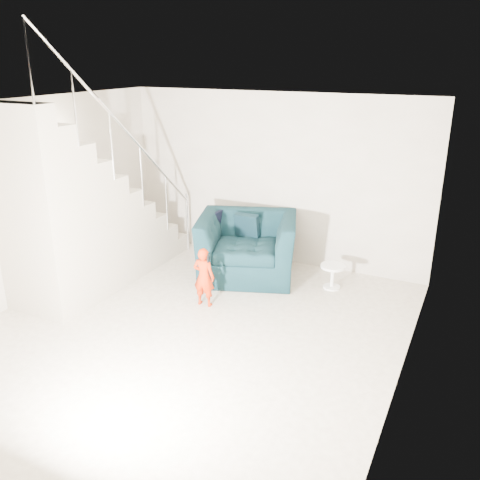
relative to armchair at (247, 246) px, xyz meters
name	(u,v)px	position (x,y,z in m)	size (l,w,h in m)	color
floor	(186,333)	(0.08, -1.93, -0.47)	(5.50, 5.50, 0.00)	gray
ceiling	(177,107)	(0.08, -1.93, 2.23)	(5.50, 5.50, 0.00)	silver
back_wall	(274,179)	(0.08, 0.82, 0.88)	(5.00, 5.00, 0.00)	#A89B89
left_wall	(23,203)	(-2.42, -1.93, 0.88)	(5.50, 5.50, 0.00)	#A89B89
right_wall	(410,267)	(2.58, -1.93, 0.88)	(5.50, 5.50, 0.00)	#A89B89
armchair	(247,246)	(0.00, 0.00, 0.00)	(1.45, 1.26, 0.94)	black
toddler	(204,277)	(-0.09, -1.16, -0.06)	(0.30, 0.20, 0.82)	#A82505
side_table	(333,273)	(1.32, 0.12, -0.23)	(0.36, 0.36, 0.36)	white
staircase	(84,225)	(-1.91, -1.38, 0.48)	(1.02, 3.03, 3.62)	#ADA089
cushion	(247,225)	(-0.13, 0.26, 0.25)	(0.38, 0.11, 0.37)	black
throw	(215,233)	(-0.59, 0.04, 0.12)	(0.06, 0.56, 0.62)	black
phone	(208,259)	(0.01, -1.22, 0.25)	(0.02, 0.05, 0.10)	black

